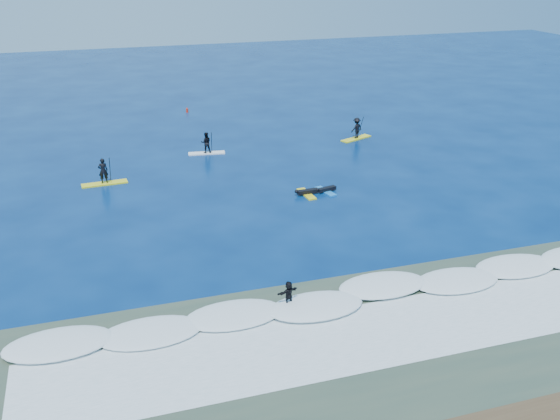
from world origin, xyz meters
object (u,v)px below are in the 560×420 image
object	(u,v)px
sup_paddler_left	(104,175)
sup_paddler_center	(206,145)
sup_paddler_right	(357,129)
wave_surfer	(289,295)
marker_buoy	(187,110)
prone_paddler_near	(307,192)
prone_paddler_far	(326,190)

from	to	relation	value
sup_paddler_left	sup_paddler_center	xyz separation A→B (m)	(8.76, 5.02, 0.08)
sup_paddler_right	sup_paddler_left	bearing A→B (deg)	169.46
sup_paddler_left	wave_surfer	xyz separation A→B (m)	(7.69, -20.67, 0.04)
sup_paddler_left	marker_buoy	xyz separation A→B (m)	(9.62, 19.80, -0.47)
sup_paddler_center	wave_surfer	bearing A→B (deg)	-84.42
sup_paddler_left	marker_buoy	bearing A→B (deg)	60.73
sup_paddler_right	sup_paddler_center	bearing A→B (deg)	157.37
prone_paddler_near	marker_buoy	xyz separation A→B (m)	(-4.10, 26.37, 0.10)
sup_paddler_right	prone_paddler_near	size ratio (longest dim) A/B	1.44
sup_paddler_right	wave_surfer	xyz separation A→B (m)	(-15.13, -25.88, -0.13)
prone_paddler_far	sup_paddler_center	bearing A→B (deg)	16.11
sup_paddler_right	marker_buoy	xyz separation A→B (m)	(-13.20, 14.59, -0.64)
sup_paddler_center	prone_paddler_near	xyz separation A→B (m)	(4.96, -11.60, -0.65)
wave_surfer	sup_paddler_right	bearing A→B (deg)	42.21
wave_surfer	prone_paddler_far	bearing A→B (deg)	44.57
sup_paddler_left	prone_paddler_far	distance (m)	16.55
sup_paddler_left	sup_paddler_center	bearing A→B (deg)	26.48
sup_paddler_right	prone_paddler_far	world-z (taller)	sup_paddler_right
prone_paddler_near	marker_buoy	distance (m)	26.69
sup_paddler_center	marker_buoy	size ratio (longest dim) A/B	5.18
sup_paddler_center	prone_paddler_far	bearing A→B (deg)	-52.82
prone_paddler_near	prone_paddler_far	xyz separation A→B (m)	(1.49, 0.07, -0.01)
prone_paddler_near	wave_surfer	size ratio (longest dim) A/B	1.21
sup_paddler_right	wave_surfer	bearing A→B (deg)	-143.72
prone_paddler_far	marker_buoy	xyz separation A→B (m)	(-5.59, 26.30, 0.12)
prone_paddler_near	wave_surfer	bearing A→B (deg)	153.39
sup_paddler_center	prone_paddler_far	xyz separation A→B (m)	(6.45, -11.53, -0.67)
marker_buoy	prone_paddler_near	bearing A→B (deg)	-81.16
sup_paddler_left	sup_paddler_center	size ratio (longest dim) A/B	1.07
sup_paddler_right	prone_paddler_far	distance (m)	14.00
prone_paddler_far	wave_surfer	bearing A→B (deg)	138.94
prone_paddler_near	prone_paddler_far	world-z (taller)	prone_paddler_near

